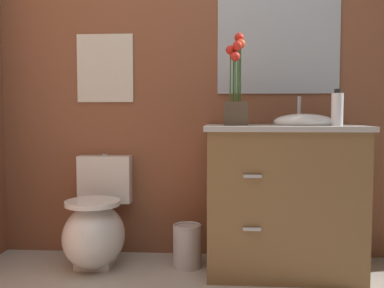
{
  "coord_description": "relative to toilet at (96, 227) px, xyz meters",
  "views": [
    {
      "loc": [
        0.15,
        -1.46,
        0.96
      ],
      "look_at": [
        -0.03,
        1.18,
        0.78
      ],
      "focal_mm": 41.32,
      "sensor_mm": 36.0,
      "label": 1
    }
  ],
  "objects": [
    {
      "name": "vanity_cabinet",
      "position": [
        1.17,
        -0.03,
        0.22
      ],
      "size": [
        0.94,
        0.56,
        1.08
      ],
      "color": "brown",
      "rests_on": "ground_plane"
    },
    {
      "name": "flower_vase",
      "position": [
        0.88,
        -0.08,
        0.84
      ],
      "size": [
        0.14,
        0.14,
        0.55
      ],
      "color": "#4C3D2D",
      "rests_on": "vanity_cabinet"
    },
    {
      "name": "toilet",
      "position": [
        0.0,
        0.0,
        0.0
      ],
      "size": [
        0.38,
        0.59,
        0.69
      ],
      "color": "white",
      "rests_on": "ground_plane"
    },
    {
      "name": "wall_back",
      "position": [
        0.85,
        0.3,
        1.01
      ],
      "size": [
        4.27,
        0.05,
        2.5
      ],
      "primitive_type": "cube",
      "color": "brown",
      "rests_on": "ground_plane"
    },
    {
      "name": "soap_bottle",
      "position": [
        1.46,
        -0.1,
        0.75
      ],
      "size": [
        0.07,
        0.07,
        0.21
      ],
      "color": "white",
      "rests_on": "vanity_cabinet"
    },
    {
      "name": "wall_poster",
      "position": [
        0.0,
        0.27,
        1.03
      ],
      "size": [
        0.39,
        0.01,
        0.46
      ],
      "primitive_type": "cube",
      "color": "silver"
    },
    {
      "name": "wall_mirror",
      "position": [
        1.17,
        0.27,
        1.21
      ],
      "size": [
        0.8,
        0.01,
        0.7
      ],
      "primitive_type": "cube",
      "color": "#B2BCC6"
    },
    {
      "name": "trash_bin",
      "position": [
        0.58,
        0.01,
        -0.11
      ],
      "size": [
        0.18,
        0.18,
        0.27
      ],
      "color": "#B7B7BC",
      "rests_on": "ground_plane"
    }
  ]
}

